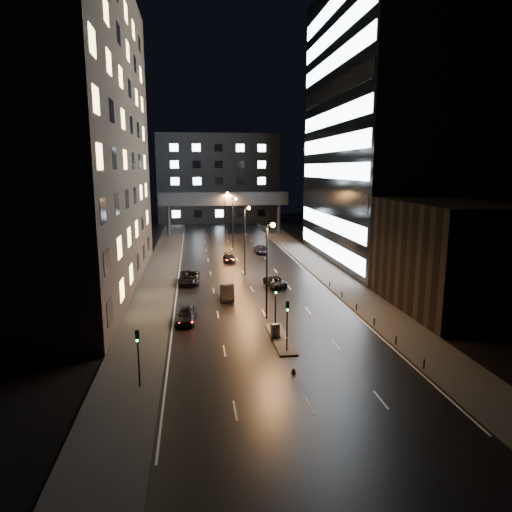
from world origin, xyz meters
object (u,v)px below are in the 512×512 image
Objects in this scene: car_away_c at (189,277)px; car_away_d at (229,258)px; car_toward_b at (261,249)px; utility_cabinet at (275,330)px; car_away_a at (186,315)px; car_toward_a at (275,281)px; car_away_b at (227,292)px.

car_away_c is 15.42m from car_away_d.
car_away_c is 1.13× the size of car_toward_b.
car_toward_b is (6.43, 7.21, 0.11)m from car_away_d.
utility_cabinet is at bearing 81.94° from car_toward_b.
car_away_d is at bearing 46.90° from car_toward_b.
car_away_d is at bearing 67.70° from car_away_c.
car_away_a is 0.94× the size of car_toward_a.
car_away_a is 39.70m from car_toward_b.
utility_cabinet reaches higher than car_away_d.
car_away_a is 10.01m from utility_cabinet.
utility_cabinet is at bearing -66.73° from car_away_c.
car_away_c is at bearing 56.89° from car_toward_b.
car_away_d is (6.63, 13.92, -0.17)m from car_away_c.
car_away_c is (-4.59, 8.27, 0.01)m from car_away_b.
car_away_d is at bearing -80.07° from car_toward_a.
car_away_a is 1.04× the size of car_away_d.
car_toward_a is 24.30m from car_toward_b.
utility_cabinet is at bearing -28.33° from car_away_a.
car_away_d is at bearing 83.26° from car_away_a.
car_toward_b is (13.05, 21.13, -0.06)m from car_away_c.
car_away_c is 4.75× the size of utility_cabinet.
car_away_a is at bearing -87.65° from car_away_c.
utility_cabinet is at bearing 74.39° from car_toward_a.
utility_cabinet is (-3.33, -18.82, 0.08)m from car_toward_a.
car_away_a is 9.34m from car_away_b.
car_away_a is at bearing -104.20° from car_away_d.
car_away_c is at bearing 123.02° from car_away_b.
car_toward_a is 0.95× the size of car_toward_b.
car_away_b reaches higher than car_away_a.
car_away_a is 3.77× the size of utility_cabinet.
car_toward_b is at bearing 76.50° from car_away_a.
car_away_a is 16.28m from car_away_c.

